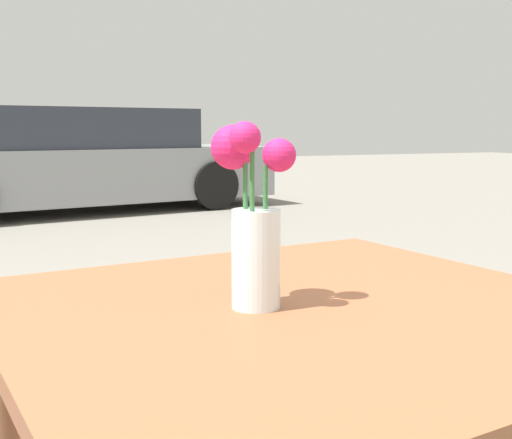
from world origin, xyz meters
TOP-DOWN VIEW (x-y plane):
  - table_front at (0.00, 0.00)m, footprint 0.97×0.93m
  - flower_vase at (-0.08, 0.02)m, footprint 0.12×0.12m
  - parked_car at (0.83, 7.22)m, footprint 4.78×2.31m

SIDE VIEW (x-z plane):
  - parked_car at x=0.83m, z-range -0.03..1.21m
  - table_front at x=0.00m, z-range 0.26..1.00m
  - flower_vase at x=-0.08m, z-range 0.72..0.99m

